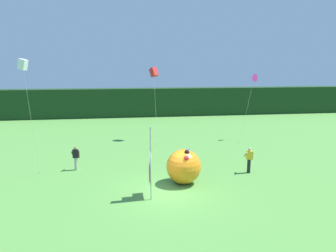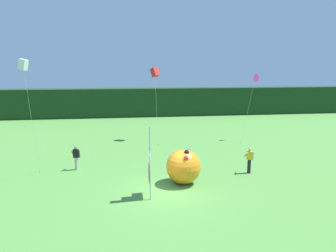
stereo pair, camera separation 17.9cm
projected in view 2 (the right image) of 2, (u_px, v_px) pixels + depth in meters
ground_plane at (163, 193)px, 17.02m from camera, size 120.00×120.00×0.00m
distant_treeline at (138, 102)px, 43.53m from camera, size 80.00×2.40×3.88m
banner_flag at (150, 164)px, 16.13m from camera, size 0.06×1.03×3.83m
person_near_banner at (249, 160)px, 20.08m from camera, size 0.55×0.48×1.67m
person_mid_field at (76, 157)px, 20.75m from camera, size 0.55×0.48×1.62m
inflatable_balloon at (184, 166)px, 18.27m from camera, size 2.04×2.04×2.12m
kite_white_box_0 at (23, 65)px, 17.00m from camera, size 0.58×2.42×7.19m
kite_red_box_1 at (155, 72)px, 28.85m from camera, size 0.89×2.92×6.75m
kite_magenta_delta_2 at (255, 78)px, 29.00m from camera, size 2.15×1.89×6.13m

